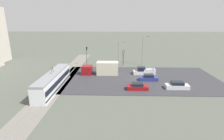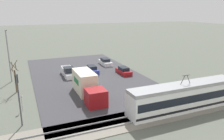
# 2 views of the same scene
# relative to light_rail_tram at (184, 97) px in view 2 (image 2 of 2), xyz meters

# --- Properties ---
(ground_plane) EXTENTS (320.00, 320.00, 0.00)m
(ground_plane) POSITION_rel_light_rail_tram_xyz_m (7.16, -18.70, -1.74)
(ground_plane) COLOR #565B51
(road_surface) EXTENTS (20.30, 38.01, 0.08)m
(road_surface) POSITION_rel_light_rail_tram_xyz_m (7.16, -18.70, -1.70)
(road_surface) COLOR #38383D
(road_surface) RESTS_ON ground
(rail_bed) EXTENTS (57.11, 4.40, 0.22)m
(rail_bed) POSITION_rel_light_rail_tram_xyz_m (7.16, 0.00, -1.69)
(rail_bed) COLOR gray
(rail_bed) RESTS_ON ground
(light_rail_tram) EXTENTS (15.50, 2.73, 4.55)m
(light_rail_tram) POSITION_rel_light_rail_tram_xyz_m (0.00, 0.00, 0.00)
(light_rail_tram) COLOR white
(light_rail_tram) RESTS_ON ground
(box_truck) EXTENTS (2.60, 9.42, 3.34)m
(box_truck) POSITION_rel_light_rail_tram_xyz_m (10.06, -9.40, -0.12)
(box_truck) COLOR maroon
(box_truck) RESTS_ON ground
(pickup_truck) EXTENTS (1.95, 5.68, 1.91)m
(pickup_truck) POSITION_rel_light_rail_tram_xyz_m (10.57, -20.22, -0.94)
(pickup_truck) COLOR silver
(pickup_truck) RESTS_ON ground
(sedan_car_0) EXTENTS (1.72, 4.30, 1.49)m
(sedan_car_0) POSITION_rel_light_rail_tram_xyz_m (5.70, -20.65, -1.05)
(sedan_car_0) COLOR navy
(sedan_car_0) RESTS_ON ground
(sedan_car_1) EXTENTS (1.77, 4.32, 1.41)m
(sedan_car_1) POSITION_rel_light_rail_tram_xyz_m (0.10, -17.43, -1.08)
(sedan_car_1) COLOR maroon
(sedan_car_1) RESTS_ON ground
(sedan_car_2) EXTENTS (1.82, 4.76, 1.51)m
(sedan_car_2) POSITION_rel_light_rail_tram_xyz_m (0.81, -25.78, -1.04)
(sedan_car_2) COLOR silver
(sedan_car_2) RESTS_ON ground
(traffic_light_pole) EXTENTS (0.28, 0.47, 5.91)m
(traffic_light_pole) POSITION_rel_light_rail_tram_xyz_m (19.31, -3.79, 2.04)
(traffic_light_pole) COLOR #47474C
(traffic_light_pole) RESTS_ON ground
(street_tree) EXTENTS (1.20, 0.99, 5.07)m
(street_tree) POSITION_rel_light_rail_tram_xyz_m (19.83, -15.10, 0.57)
(street_tree) COLOR brown
(street_tree) RESTS_ON ground
(street_lamp_near_crossing) EXTENTS (0.36, 1.95, 9.19)m
(street_lamp_near_crossing) POSITION_rel_light_rail_tram_xyz_m (20.67, -21.28, 3.50)
(street_lamp_near_crossing) COLOR gray
(street_lamp_near_crossing) RESTS_ON ground
(no_parking_sign) EXTENTS (0.32, 0.08, 2.12)m
(no_parking_sign) POSITION_rel_light_rail_tram_xyz_m (19.18, -7.64, -0.44)
(no_parking_sign) COLOR gray
(no_parking_sign) RESTS_ON ground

